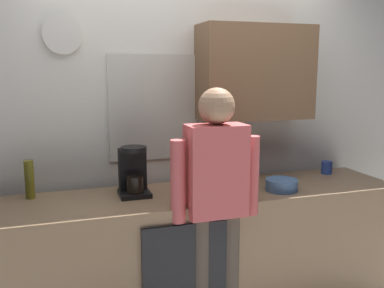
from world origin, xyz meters
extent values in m
cube|color=#937251|center=(0.00, 0.30, 0.44)|extent=(2.84, 0.64, 0.88)
cube|color=black|center=(-0.19, -0.03, 0.40)|extent=(0.56, 0.02, 0.79)
cube|color=silver|center=(0.00, 0.73, 1.30)|extent=(4.44, 0.10, 2.60)
cube|color=beige|center=(-0.12, 0.67, 1.43)|extent=(0.86, 0.02, 0.76)
cube|color=#8CA5C6|center=(-0.12, 0.67, 1.43)|extent=(0.80, 0.02, 0.70)
cube|color=brown|center=(0.50, 0.52, 1.68)|extent=(0.84, 0.32, 0.68)
cylinder|color=silver|center=(-0.84, 0.66, 1.93)|extent=(0.26, 0.03, 0.26)
cube|color=black|center=(-0.44, 0.35, 0.90)|extent=(0.20, 0.20, 0.03)
cube|color=black|center=(-0.44, 0.41, 1.05)|extent=(0.18, 0.08, 0.28)
cylinder|color=black|center=(-0.44, 0.32, 0.97)|extent=(0.11, 0.11, 0.11)
cylinder|color=black|center=(-0.44, 0.35, 1.20)|extent=(0.17, 0.17, 0.03)
cylinder|color=#195923|center=(0.34, 0.30, 1.03)|extent=(0.07, 0.07, 0.30)
cylinder|color=maroon|center=(0.04, 0.10, 0.99)|extent=(0.06, 0.06, 0.22)
cylinder|color=olive|center=(-1.09, 0.51, 1.01)|extent=(0.06, 0.06, 0.25)
cylinder|color=#3351B2|center=(1.13, 0.47, 0.93)|extent=(0.08, 0.08, 0.10)
cylinder|color=yellow|center=(0.19, 0.11, 0.92)|extent=(0.07, 0.07, 0.08)
cylinder|color=#4C72A5|center=(0.55, 0.16, 0.92)|extent=(0.22, 0.22, 0.08)
cylinder|color=brown|center=(-0.10, 0.00, 0.41)|extent=(0.12, 0.12, 0.82)
cylinder|color=brown|center=(0.10, 0.00, 0.41)|extent=(0.12, 0.12, 0.82)
cube|color=#D85959|center=(0.00, 0.00, 1.10)|extent=(0.36, 0.20, 0.56)
sphere|color=#A57A59|center=(0.00, 0.00, 1.49)|extent=(0.22, 0.22, 0.22)
cylinder|color=#D85959|center=(-0.24, 0.00, 1.05)|extent=(0.09, 0.09, 0.50)
cylinder|color=#D85959|center=(0.24, 0.00, 1.05)|extent=(0.09, 0.09, 0.50)
camera|label=1|loc=(-0.91, -2.33, 1.70)|focal=39.58mm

